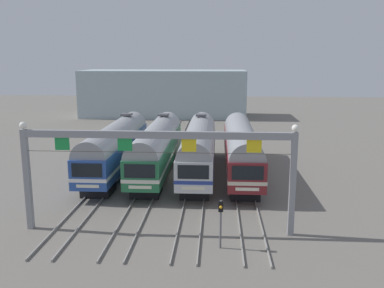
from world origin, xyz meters
TOP-DOWN VIEW (x-y plane):
  - ground_plane at (0.00, 0.00)m, footprint 160.00×160.00m
  - track_bed at (0.00, 17.00)m, footprint 13.29×70.00m
  - commuter_train_blue at (-5.89, -0.00)m, footprint 2.88×18.06m
  - commuter_train_green at (-1.96, -0.00)m, footprint 2.88×18.06m
  - commuter_train_silver at (1.96, -0.00)m, footprint 2.88×18.06m
  - commuter_train_maroon at (5.89, -0.01)m, footprint 2.88×18.06m
  - catenary_gantry at (0.00, -13.50)m, footprint 17.03×0.44m
  - yard_signal_mast at (3.93, -15.66)m, footprint 0.28×0.35m
  - maintenance_building at (-6.28, 39.46)m, footprint 29.82×10.00m

SIDE VIEW (x-z plane):
  - ground_plane at x=0.00m, z-range 0.00..0.00m
  - track_bed at x=0.00m, z-range 0.00..0.15m
  - yard_signal_mast at x=3.93m, z-range 0.58..3.48m
  - commuter_train_maroon at x=5.89m, z-range 0.30..5.07m
  - commuter_train_blue at x=-5.89m, z-range 0.16..5.21m
  - commuter_train_green at x=-1.96m, z-range 0.16..5.21m
  - commuter_train_silver at x=1.96m, z-range 0.16..5.21m
  - maintenance_building at x=-6.28m, z-range 0.00..8.46m
  - catenary_gantry at x=0.00m, z-range 1.61..8.58m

